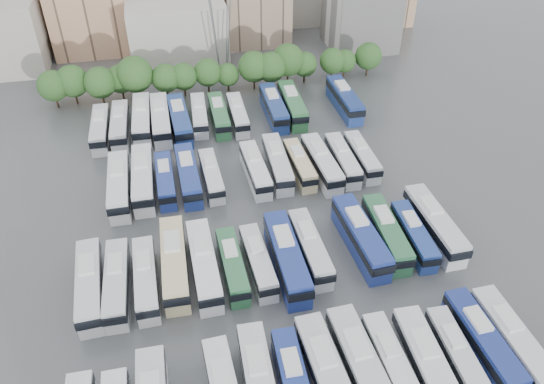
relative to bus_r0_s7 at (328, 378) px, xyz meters
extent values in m
plane|color=#424447|center=(-1.60, 23.59, -2.05)|extent=(220.00, 220.00, 0.00)
cylinder|color=black|center=(-31.29, 65.61, -0.89)|extent=(0.36, 0.36, 2.31)
sphere|color=#234C1E|center=(-31.29, 65.61, 2.24)|extent=(5.55, 5.55, 5.55)
cylinder|color=black|center=(-27.95, 66.34, -0.83)|extent=(0.36, 0.36, 2.43)
sphere|color=#234C1E|center=(-27.95, 66.34, 2.46)|extent=(5.83, 5.83, 5.83)
cylinder|color=black|center=(-23.08, 64.84, -0.85)|extent=(0.36, 0.36, 2.39)
sphere|color=#234C1E|center=(-23.08, 64.84, 2.39)|extent=(5.73, 5.73, 5.73)
cylinder|color=black|center=(-19.56, 66.42, -0.96)|extent=(0.36, 0.36, 2.17)
sphere|color=#234C1E|center=(-19.56, 66.42, 1.98)|extent=(5.21, 5.21, 5.21)
cylinder|color=black|center=(-16.81, 65.41, -0.66)|extent=(0.36, 0.36, 2.77)
sphere|color=#234C1E|center=(-16.81, 65.41, 3.10)|extent=(6.65, 6.65, 6.65)
cylinder|color=black|center=(-11.38, 64.91, -0.95)|extent=(0.36, 0.36, 2.21)
sphere|color=#234C1E|center=(-11.38, 64.91, 2.05)|extent=(5.30, 5.30, 5.30)
cylinder|color=black|center=(-8.11, 65.19, -0.99)|extent=(0.36, 0.36, 2.12)
sphere|color=#234C1E|center=(-8.11, 65.19, 1.89)|extent=(5.09, 5.09, 5.09)
cylinder|color=black|center=(-3.51, 65.78, -0.96)|extent=(0.36, 0.36, 2.18)
sphere|color=#234C1E|center=(-3.51, 65.78, 2.01)|extent=(5.24, 5.24, 5.24)
cylinder|color=black|center=(0.23, 65.49, -1.14)|extent=(0.36, 0.36, 1.81)
sphere|color=#234C1E|center=(0.23, 65.49, 1.32)|extent=(4.35, 4.35, 4.35)
cylinder|color=black|center=(5.25, 65.33, -0.82)|extent=(0.36, 0.36, 2.47)
sphere|color=#234C1E|center=(5.25, 65.33, 2.53)|extent=(5.92, 5.92, 5.92)
cylinder|color=black|center=(8.43, 64.75, -0.86)|extent=(0.36, 0.36, 2.38)
sphere|color=#234C1E|center=(8.43, 64.75, 2.38)|extent=(5.72, 5.72, 5.72)
cylinder|color=black|center=(12.17, 66.41, -0.75)|extent=(0.36, 0.36, 2.61)
sphere|color=#234C1E|center=(12.17, 66.41, 2.79)|extent=(6.26, 6.26, 6.26)
cylinder|color=black|center=(15.48, 66.11, -1.04)|extent=(0.36, 0.36, 2.03)
sphere|color=#234C1E|center=(15.48, 66.11, 1.72)|extent=(4.87, 4.87, 4.87)
cylinder|color=black|center=(21.17, 66.18, -1.00)|extent=(0.36, 0.36, 2.10)
sphere|color=#234C1E|center=(21.17, 66.18, 1.85)|extent=(5.04, 5.04, 5.04)
cylinder|color=black|center=(23.78, 66.42, -1.10)|extent=(0.36, 0.36, 1.89)
sphere|color=#234C1E|center=(23.78, 66.42, 1.47)|extent=(4.55, 4.55, 4.55)
cylinder|color=black|center=(28.68, 66.34, -0.93)|extent=(0.36, 0.36, 2.23)
sphere|color=#234C1E|center=(28.68, 66.34, 2.10)|extent=(5.36, 5.36, 5.36)
cube|color=tan|center=(-25.60, 91.59, 6.95)|extent=(16.00, 12.00, 18.00)
cube|color=#ADA89E|center=(-7.60, 83.59, 3.95)|extent=(20.00, 14.00, 12.00)
cube|color=gray|center=(10.40, 89.59, 5.95)|extent=(14.00, 12.00, 16.00)
cube|color=tan|center=(-39.60, 101.59, 5.95)|extent=(16.00, 14.00, 16.00)
cube|color=gray|center=(-15.60, 97.59, 2.95)|extent=(12.00, 10.00, 10.00)
cube|color=silver|center=(-9.88, 1.74, 1.42)|extent=(1.76, 3.14, 0.42)
cube|color=black|center=(-6.49, 0.61, 0.35)|extent=(3.11, 12.51, 1.02)
cube|color=silver|center=(-6.44, 2.29, 1.65)|extent=(1.84, 3.32, 0.45)
cube|color=black|center=(-3.27, 0.03, 0.15)|extent=(2.85, 11.46, 0.93)
cube|color=silver|center=(-3.22, 1.57, 1.34)|extent=(1.68, 3.04, 0.41)
cube|color=silver|center=(0.00, 0.01, -0.20)|extent=(3.35, 13.15, 3.70)
cube|color=black|center=(0.01, -0.15, 0.51)|extent=(3.49, 13.35, 1.09)
cube|color=silver|center=(-0.07, 1.64, 1.89)|extent=(2.00, 3.56, 0.48)
cube|color=silver|center=(3.50, 0.20, -0.18)|extent=(3.32, 13.31, 3.74)
cube|color=black|center=(3.51, 0.03, 0.54)|extent=(3.46, 13.51, 1.10)
cube|color=silver|center=(3.44, 1.85, 1.94)|extent=(2.01, 3.59, 0.48)
cube|color=silver|center=(6.61, 0.16, -0.48)|extent=(2.41, 11.09, 3.14)
cube|color=black|center=(6.61, 0.02, 0.12)|extent=(2.52, 11.26, 0.92)
cube|color=silver|center=(6.61, 1.54, 1.29)|extent=(1.58, 2.96, 0.41)
cube|color=silver|center=(9.84, -1.04, -0.24)|extent=(3.20, 12.85, 3.61)
cube|color=black|center=(9.83, -1.20, 0.45)|extent=(3.34, 13.04, 1.06)
cube|color=silver|center=(9.90, 0.55, 1.80)|extent=(1.94, 3.47, 0.47)
cube|color=silver|center=(13.37, -0.17, -0.55)|extent=(2.63, 10.68, 3.01)
cube|color=black|center=(13.37, -0.30, 0.03)|extent=(2.75, 10.85, 0.88)
cube|color=silver|center=(13.42, 1.16, 1.15)|extent=(1.60, 2.88, 0.39)
cube|color=navy|center=(16.67, 0.78, -0.37)|extent=(2.91, 11.96, 3.37)
cube|color=black|center=(16.68, 0.63, 0.28)|extent=(3.03, 12.14, 0.99)
cube|color=silver|center=(16.63, 2.27, 1.53)|extent=(1.78, 3.22, 0.44)
cube|color=silver|center=(19.62, 0.13, -0.30)|extent=(2.91, 12.39, 3.49)
cube|color=black|center=(19.62, -0.03, 0.37)|extent=(3.04, 12.58, 1.03)
cube|color=silver|center=(19.58, 1.67, 1.67)|extent=(1.82, 3.33, 0.45)
cube|color=silver|center=(-22.85, 17.26, -0.31)|extent=(3.23, 12.40, 3.48)
cube|color=black|center=(-22.84, 17.10, 0.36)|extent=(3.36, 12.59, 1.02)
cube|color=silver|center=(-22.93, 18.79, 1.66)|extent=(1.90, 3.36, 0.45)
cube|color=silver|center=(-19.84, 17.00, -0.39)|extent=(2.71, 11.78, 3.33)
cube|color=black|center=(-19.85, 16.85, 0.25)|extent=(2.83, 11.96, 0.98)
cube|color=silver|center=(-19.82, 18.46, 1.49)|extent=(1.72, 3.16, 0.43)
cube|color=silver|center=(-16.62, 17.02, -0.44)|extent=(2.64, 11.42, 3.22)
cube|color=black|center=(-16.61, 16.87, 0.18)|extent=(2.76, 11.59, 0.95)
cube|color=silver|center=(-16.64, 18.44, 1.38)|extent=(1.67, 3.06, 0.42)
cube|color=beige|center=(-13.21, 18.67, -0.19)|extent=(3.07, 13.17, 3.71)
cube|color=black|center=(-13.21, 18.50, 0.52)|extent=(3.21, 13.37, 1.09)
cube|color=silver|center=(-13.17, 20.31, 1.91)|extent=(1.93, 3.54, 0.48)
cube|color=white|center=(-9.82, 17.67, -0.24)|extent=(2.95, 12.81, 3.62)
cube|color=black|center=(-9.82, 17.51, 0.45)|extent=(3.09, 13.00, 1.06)
cube|color=silver|center=(-9.85, 19.26, 1.80)|extent=(1.87, 3.44, 0.47)
cube|color=#2E6C42|center=(-6.53, 17.09, -0.53)|extent=(2.52, 10.79, 3.04)
cube|color=black|center=(-6.53, 16.95, 0.06)|extent=(2.63, 10.96, 0.90)
cube|color=silver|center=(-6.56, 18.43, 1.19)|extent=(1.59, 2.90, 0.39)
cube|color=silver|center=(-3.43, 17.07, -0.52)|extent=(2.76, 10.87, 3.06)
cube|color=black|center=(-3.43, 16.93, 0.06)|extent=(2.87, 11.04, 0.90)
cube|color=silver|center=(-3.49, 18.41, 1.20)|extent=(1.65, 2.94, 0.40)
cube|color=navy|center=(-0.02, 16.65, -0.15)|extent=(2.88, 13.43, 3.80)
cube|color=black|center=(-0.02, 16.48, 0.58)|extent=(3.02, 13.63, 1.12)
cube|color=silver|center=(-0.02, 18.33, 2.00)|extent=(1.91, 3.58, 0.49)
cube|color=silver|center=(3.22, 17.91, -0.39)|extent=(2.76, 11.79, 3.32)
cube|color=black|center=(3.22, 17.76, 0.25)|extent=(2.88, 11.97, 0.98)
cube|color=silver|center=(3.19, 19.37, 1.49)|extent=(1.73, 3.17, 0.43)
cube|color=navy|center=(9.89, 18.30, -0.18)|extent=(3.44, 13.35, 3.75)
cube|color=black|center=(9.90, 18.13, 0.54)|extent=(3.58, 13.55, 1.10)
cube|color=silver|center=(9.82, 19.95, 1.94)|extent=(2.04, 3.61, 0.48)
cube|color=#2B6540|center=(13.37, 18.40, -0.32)|extent=(3.10, 12.33, 3.47)
cube|color=black|center=(13.36, 18.25, 0.35)|extent=(3.23, 12.52, 1.02)
cube|color=silver|center=(13.43, 19.93, 1.64)|extent=(1.87, 3.33, 0.45)
cube|color=navy|center=(16.73, 17.48, -0.52)|extent=(2.73, 10.90, 3.06)
cube|color=black|center=(16.72, 17.35, 0.07)|extent=(2.84, 11.07, 0.90)
cube|color=silver|center=(16.78, 18.83, 1.21)|extent=(1.65, 2.94, 0.40)
cube|color=silver|center=(20.00, 18.54, -0.21)|extent=(2.99, 13.03, 3.68)
cube|color=black|center=(20.00, 18.38, 0.49)|extent=(3.12, 13.22, 1.08)
cube|color=silver|center=(19.97, 20.16, 1.87)|extent=(1.90, 3.49, 0.48)
cube|color=silver|center=(-19.77, 35.75, -0.21)|extent=(2.81, 13.00, 3.68)
cube|color=black|center=(-19.77, 35.58, 0.50)|extent=(2.94, 13.20, 1.08)
cube|color=silver|center=(-19.78, 37.37, 1.87)|extent=(1.85, 3.47, 0.48)
cube|color=silver|center=(-16.43, 36.71, -0.16)|extent=(3.01, 13.34, 3.77)
cube|color=black|center=(-16.43, 36.54, 0.56)|extent=(3.15, 13.54, 1.11)
cube|color=silver|center=(-16.41, 38.37, 1.96)|extent=(1.93, 3.57, 0.49)
cube|color=navy|center=(-13.33, 36.12, -0.49)|extent=(2.42, 11.00, 3.11)
cube|color=black|center=(-13.33, 35.98, 0.10)|extent=(2.53, 11.16, 0.92)
cube|color=silver|center=(-13.34, 37.49, 1.26)|extent=(1.58, 2.94, 0.40)
cube|color=navy|center=(-10.01, 36.39, -0.29)|extent=(2.94, 12.49, 3.52)
cube|color=black|center=(-10.01, 36.23, 0.39)|extent=(3.07, 12.68, 1.04)
cube|color=silver|center=(-10.05, 37.94, 1.70)|extent=(1.84, 3.36, 0.46)
cube|color=silver|center=(-6.69, 35.89, -0.54)|extent=(2.59, 10.69, 3.01)
cube|color=black|center=(-6.68, 35.76, 0.03)|extent=(2.70, 10.85, 0.89)
cube|color=silver|center=(-6.73, 37.22, 1.16)|extent=(1.59, 2.88, 0.39)
cube|color=silver|center=(-0.15, 35.84, -0.41)|extent=(2.85, 11.63, 3.27)
cube|color=black|center=(-0.15, 35.69, 0.21)|extent=(2.97, 11.80, 0.96)
cube|color=silver|center=(-0.20, 37.28, 1.43)|extent=(1.74, 3.13, 0.42)
cube|color=silver|center=(3.36, 36.58, -0.31)|extent=(2.99, 12.32, 3.47)
cube|color=black|center=(3.35, 36.43, 0.35)|extent=(3.12, 12.51, 1.02)
cube|color=silver|center=(3.41, 38.11, 1.64)|extent=(1.84, 3.32, 0.45)
cube|color=beige|center=(6.62, 35.85, -0.52)|extent=(2.64, 10.83, 3.05)
cube|color=black|center=(6.63, 35.72, 0.06)|extent=(2.75, 11.00, 0.90)
cube|color=silver|center=(6.58, 37.20, 1.20)|extent=(1.62, 2.92, 0.39)
cube|color=silver|center=(9.83, 35.10, -0.30)|extent=(3.17, 12.48, 3.51)
cube|color=black|center=(9.83, 34.95, 0.37)|extent=(3.30, 12.67, 1.03)
cube|color=silver|center=(9.76, 36.65, 1.68)|extent=(1.89, 3.37, 0.45)
cube|color=silver|center=(13.29, 35.57, -0.44)|extent=(2.55, 11.38, 3.22)
cube|color=black|center=(13.29, 35.43, 0.17)|extent=(2.67, 11.55, 0.95)
cube|color=silver|center=(13.31, 36.99, 1.38)|extent=(1.64, 3.05, 0.42)
cube|color=silver|center=(16.51, 35.87, -0.50)|extent=(2.36, 10.93, 3.09)
cube|color=black|center=(16.51, 35.73, 0.09)|extent=(2.47, 11.09, 0.91)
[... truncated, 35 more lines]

